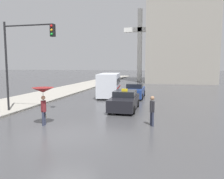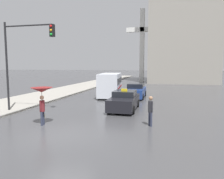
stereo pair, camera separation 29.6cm
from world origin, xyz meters
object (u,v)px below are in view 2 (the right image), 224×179
ambulance_van (110,84)px  traffic_light (24,50)px  taxi (124,101)px  pedestrian_man (150,109)px  sedan_red (136,91)px  monument_cross (142,41)px  pedestrian_with_umbrella (42,94)px

ambulance_van → traffic_light: bearing=60.8°
taxi → pedestrian_man: size_ratio=2.63×
sedan_red → ambulance_van: 2.81m
taxi → ambulance_van: 7.02m
sedan_red → pedestrian_man: pedestrian_man is taller
ambulance_van → pedestrian_man: 11.64m
sedan_red → ambulance_van: size_ratio=0.80×
ambulance_van → taxi: bearing=106.2°
taxi → sedan_red: taxi is taller
sedan_red → pedestrian_man: (2.19, -10.55, 0.27)m
taxi → monument_cross: size_ratio=0.29×
pedestrian_man → monument_cross: (-4.05, 34.26, 7.48)m
sedan_red → pedestrian_with_umbrella: pedestrian_with_umbrella is taller
taxi → traffic_light: traffic_light is taller
pedestrian_with_umbrella → traffic_light: (-2.87, 2.63, 2.59)m
pedestrian_with_umbrella → monument_cross: 36.17m
pedestrian_man → monument_cross: size_ratio=0.11×
pedestrian_man → traffic_light: bearing=-127.1°
ambulance_van → pedestrian_man: size_ratio=3.36×
ambulance_van → pedestrian_man: bearing=108.3°
taxi → pedestrian_man: pedestrian_man is taller
sedan_red → traffic_light: traffic_light is taller
pedestrian_man → traffic_light: size_ratio=0.26×
sedan_red → ambulance_van: bearing=0.1°
sedan_red → monument_cross: bearing=-85.5°
traffic_light → sedan_red: bearing=54.5°
pedestrian_man → traffic_light: 9.46m
ambulance_van → monument_cross: size_ratio=0.37×
traffic_light → ambulance_van: bearing=67.4°
monument_cross → sedan_red: bearing=-85.5°
taxi → pedestrian_with_umbrella: (-3.64, -5.35, 1.10)m
sedan_red → taxi: bearing=89.9°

